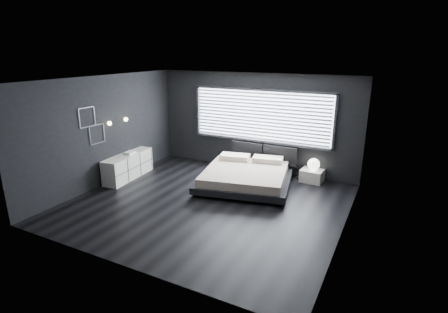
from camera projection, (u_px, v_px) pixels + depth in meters
The scene contains 12 objects.
room at pixel (206, 145), 7.66m from camera, with size 6.04×6.00×2.80m.
window at pixel (260, 116), 9.81m from camera, with size 4.14×0.09×1.52m.
headboard at pixel (263, 153), 10.00m from camera, with size 1.96×0.16×0.52m.
sconce_near at pixel (109, 123), 8.91m from camera, with size 0.18×0.11×0.11m.
sconce_far at pixel (126, 119), 9.42m from camera, with size 0.18×0.11×0.11m.
wall_art_upper at pixel (87, 117), 8.37m from camera, with size 0.01×0.48×0.48m.
wall_art_lower at pixel (97, 134), 8.72m from camera, with size 0.01×0.48×0.48m.
bed at pixel (245, 176), 9.04m from camera, with size 2.68×2.60×0.59m.
nightstand at pixel (312, 176), 9.36m from camera, with size 0.57×0.48×0.33m, color white.
orb_lamp at pixel (314, 164), 9.25m from camera, with size 0.32×0.32×0.32m, color white.
dresser at pixel (128, 166), 9.61m from camera, with size 0.63×1.72×0.67m.
book_stack at pixel (130, 153), 9.55m from camera, with size 0.25×0.33×0.06m.
Camera 1 is at (3.73, -6.40, 3.41)m, focal length 28.00 mm.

